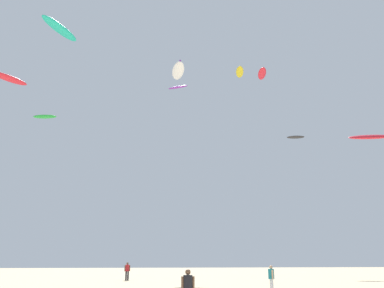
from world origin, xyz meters
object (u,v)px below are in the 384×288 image
Objects in this scene: kite_aloft_3 at (370,137)px; kite_aloft_7 at (45,117)px; kite_aloft_0 at (9,78)px; kite_aloft_4 at (296,137)px; kite_aloft_1 at (262,74)px; kite_aloft_5 at (60,29)px; person_left at (271,277)px; kite_aloft_8 at (240,72)px; person_midground at (127,270)px; kite_aloft_6 at (178,87)px; person_foreground at (188,287)px; kite_aloft_2 at (178,71)px.

kite_aloft_3 is 1.78× the size of kite_aloft_7.
kite_aloft_4 is (33.74, 14.62, -1.10)m from kite_aloft_0.
kite_aloft_1 is 21.57m from kite_aloft_5.
kite_aloft_4 is at bearing 39.92° from kite_aloft_5.
kite_aloft_4 is at bearing 60.33° from person_left.
kite_aloft_8 reaches higher than person_left.
person_midground is at bearing 120.94° from person_left.
kite_aloft_4 is at bearing 59.02° from kite_aloft_1.
kite_aloft_8 reaches higher than kite_aloft_6.
person_midground is 0.36× the size of kite_aloft_5.
person_midground is (-4.21, 21.88, -0.08)m from person_foreground.
kite_aloft_0 is 0.97× the size of kite_aloft_3.
kite_aloft_3 is 1.56× the size of kite_aloft_4.
kite_aloft_2 is at bearing 43.62° from kite_aloft_5.
kite_aloft_0 is (-22.33, 11.70, 18.15)m from person_left.
kite_aloft_0 is 10.49m from kite_aloft_5.
kite_aloft_4 is 0.57× the size of kite_aloft_5.
kite_aloft_5 reaches higher than kite_aloft_7.
person_midground is 16.69m from person_left.
kite_aloft_6 is 9.02m from kite_aloft_8.
person_midground is 0.35× the size of kite_aloft_2.
kite_aloft_8 is (8.69, -1.19, 2.10)m from kite_aloft_6.
kite_aloft_5 is at bearing -153.36° from kite_aloft_1.
kite_aloft_2 is 20.18m from kite_aloft_3.
kite_aloft_4 is at bearing 148.42° from person_foreground.
kite_aloft_5 is 1.14× the size of kite_aloft_8.
kite_aloft_5 is (-9.74, 12.29, 19.13)m from person_foreground.
person_left is 17.45m from kite_aloft_3.
kite_aloft_0 is 0.98× the size of kite_aloft_8.
kite_aloft_6 reaches higher than kite_aloft_0.
kite_aloft_0 is at bearing -156.57° from kite_aloft_4.
kite_aloft_4 is (21.50, 13.02, 17.09)m from person_midground.
person_foreground is at bearing -130.66° from person_left.
person_foreground is 24.73m from kite_aloft_5.
kite_aloft_1 is 15.47m from kite_aloft_4.
kite_aloft_7 reaches higher than kite_aloft_3.
person_midground is 20.87m from kite_aloft_2.
kite_aloft_5 is 25.72m from kite_aloft_6.
kite_aloft_6 is at bearing 94.46° from person_left.
kite_aloft_2 is (4.55, 0.01, 20.37)m from person_midground.
person_foreground is 0.45× the size of kite_aloft_8.
kite_aloft_7 is (-28.99, -17.69, -3.83)m from kite_aloft_4.
kite_aloft_7 reaches higher than person_left.
kite_aloft_2 is (-5.53, 13.31, 20.33)m from person_left.
person_foreground is at bearing -51.61° from kite_aloft_5.
kite_aloft_3 is 1.28× the size of kite_aloft_6.
kite_aloft_3 is at bearing -8.38° from kite_aloft_0.
kite_aloft_1 reaches higher than kite_aloft_5.
person_foreground is 31.38m from kite_aloft_1.
person_left is 0.38× the size of kite_aloft_5.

